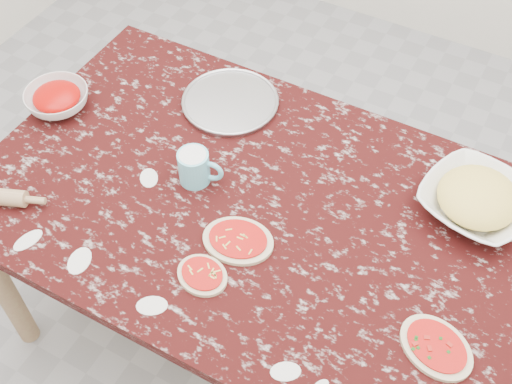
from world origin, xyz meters
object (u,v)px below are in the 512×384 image
Objects in this scene: pizza_tray at (230,102)px; flour_mug at (195,167)px; worktable at (256,221)px; sauce_bowl at (58,100)px; cheese_bowl at (476,202)px.

flour_mug reaches higher than pizza_tray.
flour_mug is at bearing -178.43° from worktable.
sauce_bowl reaches higher than worktable.
flour_mug reaches higher than sauce_bowl.
sauce_bowl is 0.68× the size of cheese_bowl.
flour_mug reaches higher than worktable.
flour_mug is (0.55, -0.05, 0.02)m from sauce_bowl.
pizza_tray is 2.27× the size of flour_mug.
sauce_bowl is (-0.47, -0.27, 0.03)m from pizza_tray.
worktable is 5.41× the size of cheese_bowl.
cheese_bowl is at bearing 20.35° from flour_mug.
cheese_bowl reaches higher than sauce_bowl.
cheese_bowl reaches higher than worktable.
pizza_tray is at bearing 130.05° from worktable.
cheese_bowl reaches higher than pizza_tray.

